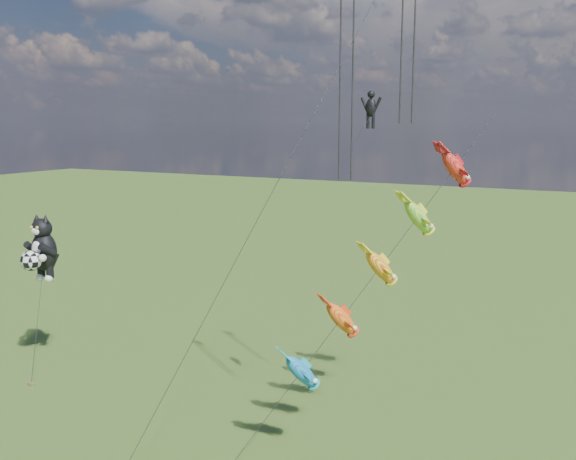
% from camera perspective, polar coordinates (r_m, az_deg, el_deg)
% --- Properties ---
extents(ground, '(300.00, 300.00, 0.00)m').
position_cam_1_polar(ground, '(40.67, -23.50, -16.71)').
color(ground, '#244511').
extents(cat_kite_rig, '(2.47, 4.01, 11.20)m').
position_cam_1_polar(cat_kite_rig, '(47.39, -21.11, -1.59)').
color(cat_kite_rig, brown).
rests_on(cat_kite_rig, ground).
extents(fish_windsock_rig, '(10.31, 12.34, 17.92)m').
position_cam_1_polar(fish_windsock_rig, '(33.37, 8.14, -3.37)').
color(fish_windsock_rig, brown).
rests_on(fish_windsock_rig, ground).
extents(parafoil_rig, '(9.18, 15.46, 26.36)m').
position_cam_1_polar(parafoil_rig, '(30.76, 6.93, 12.26)').
color(parafoil_rig, brown).
rests_on(parafoil_rig, ground).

